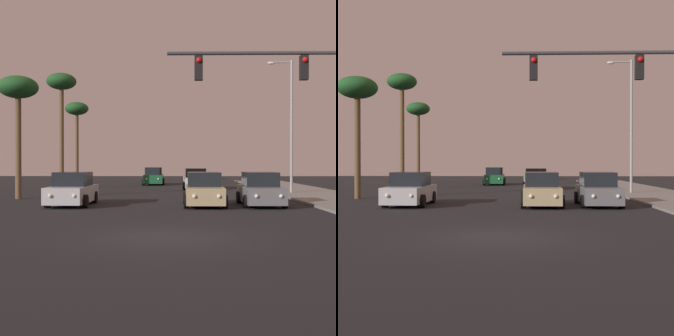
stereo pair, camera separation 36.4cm
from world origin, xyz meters
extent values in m
plane|color=black|center=(0.00, 0.00, 0.00)|extent=(120.00, 120.00, 0.00)
cube|color=#195933|center=(-1.88, 31.61, 0.58)|extent=(1.83, 4.21, 0.80)
cube|color=black|center=(-1.88, 31.76, 1.33)|extent=(1.61, 2.01, 0.70)
cylinder|color=black|center=(-2.78, 30.31, 0.32)|extent=(0.24, 0.64, 0.64)
cylinder|color=black|center=(-0.98, 30.31, 0.32)|extent=(0.24, 0.64, 0.64)
cylinder|color=black|center=(-2.78, 32.91, 0.32)|extent=(0.24, 0.64, 0.64)
cylinder|color=black|center=(-0.98, 32.91, 0.32)|extent=(0.24, 0.64, 0.64)
sphere|color=#F2EACC|center=(-2.44, 29.49, 0.63)|extent=(0.18, 0.18, 0.18)
sphere|color=#F2EACC|center=(-1.32, 29.49, 0.63)|extent=(0.18, 0.18, 0.18)
cube|color=tan|center=(1.72, 9.70, 0.58)|extent=(1.85, 4.22, 0.80)
cube|color=black|center=(1.72, 9.85, 1.33)|extent=(1.62, 2.02, 0.70)
cylinder|color=black|center=(0.82, 8.40, 0.32)|extent=(0.24, 0.64, 0.64)
cylinder|color=black|center=(2.62, 8.40, 0.32)|extent=(0.24, 0.64, 0.64)
cylinder|color=black|center=(0.82, 11.00, 0.32)|extent=(0.24, 0.64, 0.64)
cylinder|color=black|center=(2.62, 11.00, 0.32)|extent=(0.24, 0.64, 0.64)
sphere|color=#F2EACC|center=(1.16, 7.58, 0.63)|extent=(0.18, 0.18, 0.18)
sphere|color=#F2EACC|center=(2.28, 7.58, 0.63)|extent=(0.18, 0.18, 0.18)
cube|color=#B7B7BC|center=(-4.90, 9.85, 0.58)|extent=(1.96, 4.27, 0.80)
cube|color=black|center=(-4.90, 10.00, 1.33)|extent=(1.68, 2.06, 0.70)
cylinder|color=black|center=(-5.80, 8.55, 0.32)|extent=(0.24, 0.64, 0.64)
cylinder|color=black|center=(-4.00, 8.55, 0.32)|extent=(0.24, 0.64, 0.64)
cylinder|color=black|center=(-5.80, 11.15, 0.32)|extent=(0.24, 0.64, 0.64)
cylinder|color=black|center=(-4.00, 11.15, 0.32)|extent=(0.24, 0.64, 0.64)
sphere|color=#F2EACC|center=(-5.46, 7.73, 0.63)|extent=(0.18, 0.18, 0.18)
sphere|color=#F2EACC|center=(-4.34, 7.73, 0.63)|extent=(0.18, 0.18, 0.18)
cube|color=silver|center=(1.87, 24.17, 0.58)|extent=(1.89, 4.24, 0.80)
cube|color=black|center=(1.87, 24.32, 1.33)|extent=(1.64, 2.03, 0.70)
cylinder|color=black|center=(0.97, 22.87, 0.32)|extent=(0.24, 0.64, 0.64)
cylinder|color=black|center=(2.77, 22.87, 0.32)|extent=(0.24, 0.64, 0.64)
cylinder|color=black|center=(0.97, 25.48, 0.32)|extent=(0.24, 0.64, 0.64)
cylinder|color=black|center=(2.77, 25.48, 0.32)|extent=(0.24, 0.64, 0.64)
sphere|color=#F2EACC|center=(1.31, 22.05, 0.63)|extent=(0.18, 0.18, 0.18)
sphere|color=#F2EACC|center=(2.43, 22.05, 0.63)|extent=(0.18, 0.18, 0.18)
cube|color=slate|center=(4.55, 9.85, 0.58)|extent=(1.84, 4.22, 0.80)
cube|color=black|center=(4.55, 10.00, 1.33)|extent=(1.62, 2.01, 0.70)
cylinder|color=black|center=(3.65, 8.55, 0.32)|extent=(0.24, 0.64, 0.64)
cylinder|color=black|center=(5.45, 8.55, 0.32)|extent=(0.24, 0.64, 0.64)
cylinder|color=black|center=(3.65, 11.15, 0.32)|extent=(0.24, 0.64, 0.64)
cylinder|color=black|center=(5.45, 11.15, 0.32)|extent=(0.24, 0.64, 0.64)
sphere|color=#F2EACC|center=(3.99, 7.73, 0.63)|extent=(0.18, 0.18, 0.18)
sphere|color=#F2EACC|center=(5.11, 7.73, 0.63)|extent=(0.18, 0.18, 0.18)
cylinder|color=#38383D|center=(3.90, 3.85, 6.22)|extent=(7.79, 0.14, 0.14)
cube|color=black|center=(5.07, 3.85, 5.67)|extent=(0.30, 0.24, 0.90)
sphere|color=red|center=(5.07, 3.71, 5.94)|extent=(0.20, 0.20, 0.20)
cube|color=black|center=(1.17, 3.85, 5.67)|extent=(0.30, 0.24, 0.90)
sphere|color=red|center=(1.17, 3.71, 5.94)|extent=(0.20, 0.20, 0.20)
cylinder|color=#99999E|center=(8.18, 18.39, 4.62)|extent=(0.18, 0.18, 9.00)
cylinder|color=#99999E|center=(7.48, 18.39, 8.97)|extent=(1.40, 0.10, 0.10)
ellipsoid|color=silver|center=(6.78, 18.39, 8.92)|extent=(0.50, 0.24, 0.20)
cylinder|color=brown|center=(-9.05, 14.00, 3.08)|extent=(0.36, 0.36, 6.15)
ellipsoid|color=#1E5123|center=(-9.05, 14.00, 6.63)|extent=(2.40, 2.40, 1.32)
cylinder|color=brown|center=(-9.85, 34.00, 3.59)|extent=(0.36, 0.36, 7.18)
ellipsoid|color=#1E5123|center=(-9.85, 34.00, 7.66)|extent=(2.40, 2.40, 1.32)
cylinder|color=brown|center=(-8.94, 24.00, 4.11)|extent=(0.36, 0.36, 8.22)
ellipsoid|color=#1E5123|center=(-8.94, 24.00, 8.70)|extent=(2.40, 2.40, 1.32)
camera|label=1|loc=(0.35, -13.56, 2.17)|focal=50.00mm
camera|label=2|loc=(0.71, -13.55, 2.17)|focal=50.00mm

